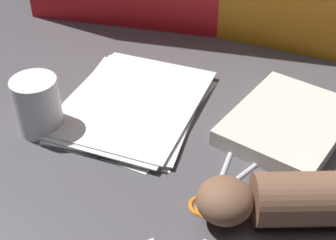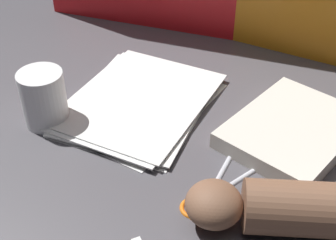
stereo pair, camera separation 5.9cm
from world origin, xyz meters
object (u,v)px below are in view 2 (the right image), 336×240
book_closed (293,130)px  scissors (211,195)px  paper_stack (138,102)px  hand_forearm (305,209)px  mug (44,98)px

book_closed → scissors: bearing=-110.5°
paper_stack → scissors: 0.27m
book_closed → paper_stack: bearing=-172.5°
book_closed → hand_forearm: bearing=-71.9°
book_closed → mug: 0.45m
paper_stack → mug: (-0.13, -0.12, 0.04)m
book_closed → hand_forearm: hand_forearm is taller
paper_stack → hand_forearm: 0.39m
book_closed → scissors: (-0.07, -0.20, -0.01)m
scissors → hand_forearm: hand_forearm is taller
hand_forearm → paper_stack: bearing=156.1°
paper_stack → book_closed: book_closed is taller
scissors → mug: 0.35m
paper_stack → scissors: size_ratio=1.91×
book_closed → hand_forearm: size_ratio=0.86×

